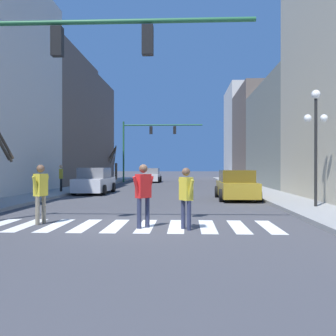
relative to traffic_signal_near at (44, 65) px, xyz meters
name	(u,v)px	position (x,y,z in m)	size (l,w,h in m)	color
ground_plane	(131,225)	(2.49, 0.39, -4.69)	(240.00, 240.00, 0.00)	#424247
building_row_left	(19,109)	(-8.24, 17.22, 1.28)	(6.00, 44.81, 13.40)	#515B66
building_row_right	(287,123)	(13.22, 24.89, 1.00)	(6.00, 58.84, 13.89)	beige
crosswalk_stripes	(131,226)	(2.49, 0.29, -4.68)	(8.55, 2.60, 0.01)	white
traffic_signal_near	(44,65)	(0.00, 0.00, 0.00)	(8.85, 0.28, 6.31)	#236038
traffic_signal_far	(147,137)	(-0.13, 31.01, 0.18)	(8.61, 0.28, 6.58)	#236038
street_lamp_right_corner	(316,124)	(9.31, 4.81, -1.25)	(0.95, 0.36, 4.67)	black
car_parked_left_mid	(236,186)	(6.76, 9.60, -3.96)	(2.05, 4.53, 1.55)	#A38423
car_parked_left_far	(152,176)	(0.32, 31.47, -3.96)	(1.98, 4.88, 1.54)	silver
car_parked_right_far	(95,181)	(-1.78, 13.80, -3.91)	(2.06, 4.85, 1.66)	silver
pedestrian_on_right_sidewalk	(41,189)	(-0.30, 0.52, -3.62)	(0.34, 0.77, 1.81)	#7A705B
pedestrian_crossing_street	(61,176)	(-3.93, 13.64, -3.53)	(0.30, 0.73, 1.70)	black
pedestrian_waiting_at_curb	(143,190)	(2.90, -0.08, -3.61)	(0.59, 0.64, 1.82)	#282D47
pedestrian_on_left_sidewalk	(186,193)	(4.11, -0.30, -3.67)	(0.48, 0.67, 1.72)	#282D47
street_tree_left_far	(115,164)	(-4.56, 35.83, -2.68)	(1.52, 1.11, 4.11)	brown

